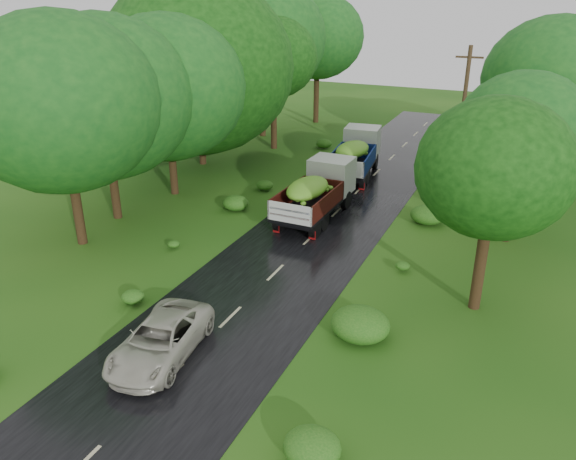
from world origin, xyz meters
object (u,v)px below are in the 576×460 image
Objects in this scene: truck_near at (318,189)px; car at (160,340)px; truck_far at (356,152)px; utility_pole at (462,120)px.

car is (-0.14, -14.06, -0.90)m from truck_near.
truck_far is 7.24m from utility_pole.
car is at bearing -110.04° from utility_pole.
truck_far is at bearing 82.90° from car.
truck_near reaches higher than car.
utility_pole is (6.30, 21.14, 3.78)m from car.
utility_pole is at bearing 50.04° from truck_near.
utility_pole reaches higher than truck_near.
truck_far reaches higher than truck_near.
truck_near is 1.41× the size of car.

